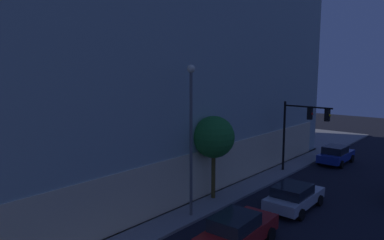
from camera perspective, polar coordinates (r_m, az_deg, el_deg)
name	(u,v)px	position (r m, az deg, el deg)	size (l,w,h in m)	color
modern_building	(98,57)	(33.40, -15.10, 9.91)	(33.15, 28.46, 18.98)	#4C4C51
traffic_light_far_corner	(302,123)	(28.23, 17.51, -0.45)	(0.49, 3.92, 5.60)	black
street_lamp_sidewalk	(191,123)	(18.79, -0.16, -0.51)	(0.44, 0.44, 8.30)	#5D5D5D
sidewalk_tree	(214,137)	(21.72, 3.55, -2.83)	(2.62, 2.62, 5.23)	brown
car_red	(238,231)	(16.85, 7.43, -17.51)	(4.80, 2.23, 1.70)	maroon
car_silver	(294,196)	(21.98, 16.31, -11.83)	(4.50, 2.26, 1.49)	#B7BABF
car_blue	(336,154)	(33.52, 22.41, -5.21)	(4.46, 2.14, 1.62)	navy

